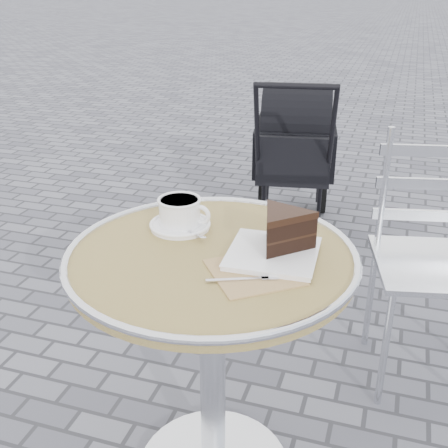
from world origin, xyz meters
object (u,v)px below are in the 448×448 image
(bistro_chair, at_px, (433,229))
(cafe_table, at_px, (212,310))
(cappuccino_set, at_px, (180,215))
(cake_plate_set, at_px, (281,235))
(baby_stroller, at_px, (294,157))

(bistro_chair, bearing_deg, cafe_table, -139.21)
(bistro_chair, bearing_deg, cappuccino_set, -149.97)
(cappuccino_set, xyz_separation_m, cake_plate_set, (0.29, -0.07, 0.02))
(cafe_table, height_order, baby_stroller, baby_stroller)
(cafe_table, bearing_deg, bistro_chair, 53.23)
(cafe_table, relative_size, cake_plate_set, 2.14)
(cappuccino_set, bearing_deg, bistro_chair, 43.71)
(bistro_chair, distance_m, baby_stroller, 1.29)
(cake_plate_set, xyz_separation_m, baby_stroller, (-0.30, 1.76, -0.37))
(cake_plate_set, bearing_deg, bistro_chair, 57.47)
(cafe_table, xyz_separation_m, cappuccino_set, (-0.13, 0.12, 0.20))
(cafe_table, relative_size, baby_stroller, 0.80)
(bistro_chair, height_order, baby_stroller, baby_stroller)
(cappuccino_set, xyz_separation_m, baby_stroller, (-0.02, 1.69, -0.36))
(cappuccino_set, bearing_deg, cake_plate_set, -12.43)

